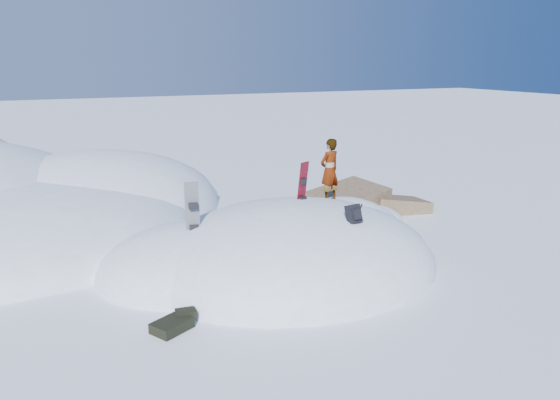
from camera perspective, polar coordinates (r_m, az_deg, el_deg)
name	(u,v)px	position (r m, az deg, el deg)	size (l,w,h in m)	color
ground	(292,266)	(12.93, 1.25, -6.90)	(120.00, 120.00, 0.00)	white
snow_mound	(281,264)	(13.07, 0.10, -6.67)	(8.00, 6.00, 3.00)	white
rock_outcrop	(357,215)	(17.16, 8.05, -1.53)	(4.68, 4.41, 1.68)	olive
snowboard_red	(302,192)	(13.08, 2.31, 0.85)	(0.35, 0.31, 1.51)	#A8091F
snowboard_dark	(193,219)	(12.11, -9.08, -1.96)	(0.35, 0.31, 1.66)	black
backpack	(354,214)	(11.86, 7.75, -1.44)	(0.33, 0.40, 0.48)	black
gear_pile	(174,323)	(10.23, -11.00, -12.53)	(0.92, 0.74, 0.24)	black
person	(330,170)	(13.81, 5.20, 3.11)	(0.59, 0.38, 1.61)	slate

